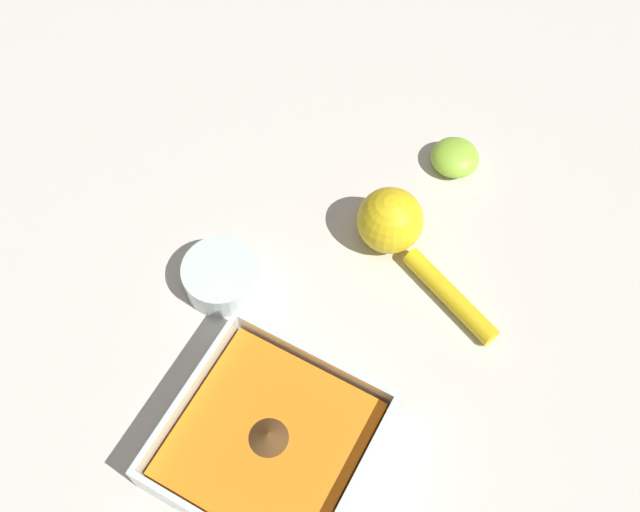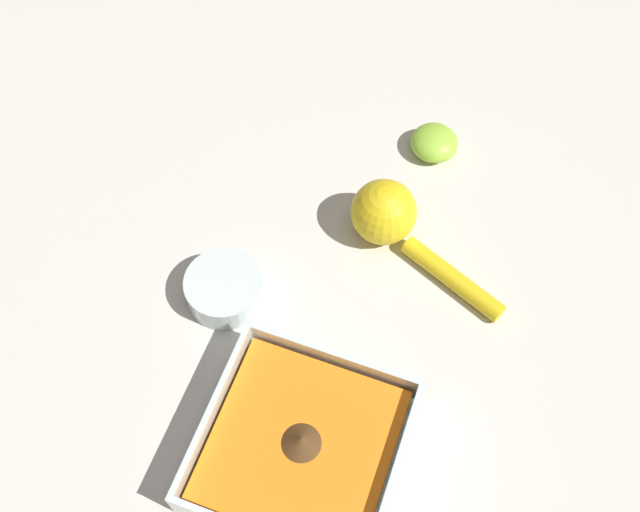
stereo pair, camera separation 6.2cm
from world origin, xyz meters
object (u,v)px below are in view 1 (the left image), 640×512
(square_dish, at_px, (270,442))
(lemon_half, at_px, (455,157))
(spice_bowl, at_px, (222,277))
(lemon_squeezer, at_px, (398,230))

(square_dish, height_order, lemon_half, square_dish)
(spice_bowl, xyz_separation_m, lemon_squeezer, (-0.15, -0.14, 0.02))
(spice_bowl, bearing_deg, lemon_half, -120.03)
(lemon_squeezer, bearing_deg, lemon_half, -71.94)
(lemon_half, bearing_deg, spice_bowl, 59.97)
(spice_bowl, bearing_deg, square_dish, 136.39)
(spice_bowl, height_order, lemon_squeezer, lemon_squeezer)
(square_dish, relative_size, lemon_squeezer, 0.96)
(spice_bowl, height_order, lemon_half, spice_bowl)
(lemon_squeezer, distance_m, lemon_half, 0.14)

